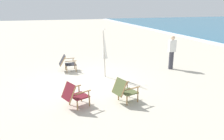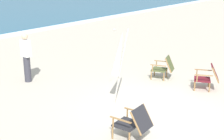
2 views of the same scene
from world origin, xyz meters
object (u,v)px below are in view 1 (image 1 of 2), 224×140
(beach_chair_back_left, at_px, (124,90))
(beach_chair_front_right, at_px, (67,62))
(beach_chair_front_left, at_px, (74,94))
(umbrella_furled_white, at_px, (104,46))
(person_near_chairs, at_px, (172,52))

(beach_chair_back_left, height_order, beach_chair_front_right, beach_chair_back_left)
(beach_chair_front_right, bearing_deg, beach_chair_front_left, -2.51)
(beach_chair_front_left, distance_m, umbrella_furled_white, 3.10)
(beach_chair_front_left, distance_m, beach_chair_back_left, 1.56)
(beach_chair_back_left, bearing_deg, umbrella_furled_white, 178.79)
(beach_chair_front_left, relative_size, umbrella_furled_white, 0.43)
(beach_chair_back_left, bearing_deg, person_near_chairs, 129.94)
(beach_chair_front_left, relative_size, beach_chair_front_right, 1.15)
(beach_chair_back_left, relative_size, umbrella_furled_white, 0.40)
(beach_chair_front_right, bearing_deg, umbrella_furled_white, 44.45)
(umbrella_furled_white, bearing_deg, person_near_chairs, 95.95)
(beach_chair_front_left, bearing_deg, beach_chair_back_left, 86.14)
(beach_chair_back_left, height_order, person_near_chairs, person_near_chairs)
(umbrella_furled_white, bearing_deg, beach_chair_front_right, -135.55)
(beach_chair_front_left, relative_size, beach_chair_back_left, 1.06)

